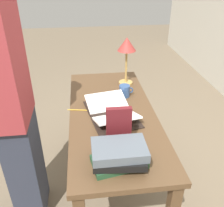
{
  "coord_description": "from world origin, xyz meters",
  "views": [
    {
      "loc": [
        1.52,
        -0.19,
        1.7
      ],
      "look_at": [
        0.02,
        -0.0,
        0.83
      ],
      "focal_mm": 40.0,
      "sensor_mm": 36.0,
      "label": 1
    }
  ],
  "objects": [
    {
      "name": "ground_plane",
      "position": [
        0.0,
        0.0,
        0.0
      ],
      "size": [
        12.0,
        12.0,
        0.0
      ],
      "primitive_type": "plane",
      "color": "#70604C"
    },
    {
      "name": "reading_desk",
      "position": [
        0.0,
        0.0,
        0.64
      ],
      "size": [
        1.42,
        0.61,
        0.75
      ],
      "color": "brown",
      "rests_on": "ground_plane"
    },
    {
      "name": "open_book",
      "position": [
        0.03,
        -0.01,
        0.77
      ],
      "size": [
        0.51,
        0.39,
        0.08
      ],
      "rotation": [
        0.0,
        0.0,
        0.19
      ],
      "color": "black",
      "rests_on": "reading_desk"
    },
    {
      "name": "book_standing_upright",
      "position": [
        0.36,
        -0.01,
        0.87
      ],
      "size": [
        0.03,
        0.15,
        0.25
      ],
      "rotation": [
        0.0,
        0.0,
        -0.02
      ],
      "color": "maroon",
      "rests_on": "reading_desk"
    },
    {
      "name": "book_stack_tall",
      "position": [
        0.53,
        -0.03,
        0.81
      ],
      "size": [
        0.22,
        0.31,
        0.12
      ],
      "color": "#234C2D",
      "rests_on": "reading_desk"
    },
    {
      "name": "pencil",
      "position": [
        -0.05,
        -0.24,
        0.75
      ],
      "size": [
        0.04,
        0.17,
        0.01
      ],
      "rotation": [
        0.0,
        0.0,
        -0.18
      ],
      "color": "gold",
      "rests_on": "reading_desk"
    },
    {
      "name": "reading_lamp",
      "position": [
        -0.46,
        0.18,
        1.07
      ],
      "size": [
        0.15,
        0.15,
        0.41
      ],
      "color": "tan",
      "rests_on": "reading_desk"
    },
    {
      "name": "coffee_mug",
      "position": [
        -0.22,
        0.13,
        0.8
      ],
      "size": [
        0.08,
        0.12,
        0.09
      ],
      "rotation": [
        0.0,
        0.0,
        1.66
      ],
      "color": "#335184",
      "rests_on": "reading_desk"
    },
    {
      "name": "person_reader",
      "position": [
        0.13,
        -0.64,
        0.85
      ],
      "size": [
        0.36,
        0.21,
        1.72
      ],
      "rotation": [
        0.0,
        0.0,
        3.14
      ],
      "color": "#2D3342",
      "rests_on": "ground_plane"
    }
  ]
}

